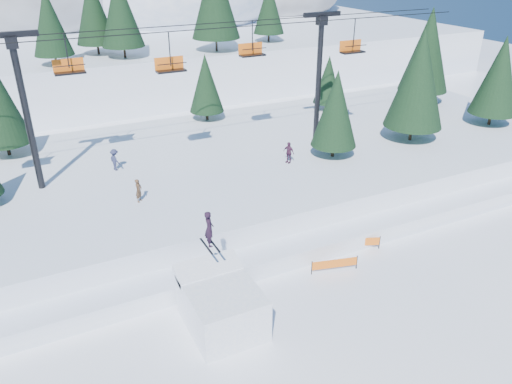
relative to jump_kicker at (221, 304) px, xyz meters
name	(u,v)px	position (x,y,z in m)	size (l,w,h in m)	color
ground	(285,342)	(2.23, -2.58, -1.29)	(160.00, 160.00, 0.00)	white
mid_shelf	(170,179)	(2.23, 15.42, -0.04)	(70.00, 22.00, 2.50)	white
berm	(221,252)	(2.23, 5.42, -0.74)	(70.00, 6.00, 1.10)	white
mountain_ridge	(26,1)	(-2.84, 70.78, 8.35)	(119.00, 60.00, 26.46)	white
jump_kicker	(221,304)	(0.00, 0.00, 0.00)	(3.42, 4.66, 5.78)	white
chairlift	(171,73)	(2.94, 15.47, 8.03)	(46.13, 3.21, 10.28)	black
conifer_stand	(243,94)	(8.56, 15.74, 5.79)	(63.70, 17.01, 9.58)	black
distant_skiers	(124,171)	(-1.48, 13.81, 2.02)	(23.02, 6.68, 1.65)	#3F273D
banner_near	(335,264)	(7.74, 1.28, -0.75)	(2.78, 0.74, 0.90)	black
banner_far	(358,242)	(10.42, 2.60, -0.75)	(2.66, 1.09, 0.90)	black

